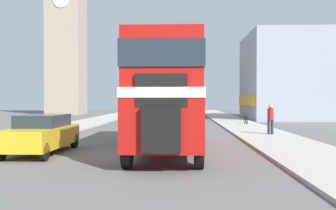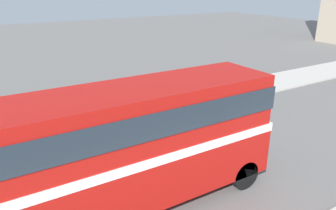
{
  "view_description": "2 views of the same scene",
  "coord_description": "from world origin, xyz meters",
  "px_view_note": "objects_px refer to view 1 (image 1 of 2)",
  "views": [
    {
      "loc": [
        1.88,
        -14.83,
        2.14
      ],
      "look_at": [
        1.28,
        0.94,
        1.92
      ],
      "focal_mm": 40.0,
      "sensor_mm": 36.0,
      "label": 1
    },
    {
      "loc": [
        9.94,
        -2.97,
        7.31
      ],
      "look_at": [
        0.0,
        3.11,
        2.97
      ],
      "focal_mm": 35.0,
      "sensor_mm": 36.0,
      "label": 2
    }
  ],
  "objects_px": {
    "bus_distant": "(175,96)",
    "pedestrian_walking": "(270,117)",
    "double_decker_bus": "(168,89)",
    "church_tower": "(66,9)",
    "bicycle_on_pavement": "(246,120)",
    "car_parked_near": "(42,134)"
  },
  "relations": [
    {
      "from": "car_parked_near",
      "to": "church_tower",
      "type": "xyz_separation_m",
      "value": [
        -11.42,
        39.62,
        14.64
      ]
    },
    {
      "from": "bicycle_on_pavement",
      "to": "car_parked_near",
      "type": "bearing_deg",
      "value": -123.12
    },
    {
      "from": "double_decker_bus",
      "to": "car_parked_near",
      "type": "xyz_separation_m",
      "value": [
        -5.0,
        -1.03,
        -1.79
      ]
    },
    {
      "from": "church_tower",
      "to": "bus_distant",
      "type": "bearing_deg",
      "value": -23.9
    },
    {
      "from": "bus_distant",
      "to": "pedestrian_walking",
      "type": "relative_size",
      "value": 5.81
    },
    {
      "from": "double_decker_bus",
      "to": "church_tower",
      "type": "relative_size",
      "value": 0.34
    },
    {
      "from": "bus_distant",
      "to": "church_tower",
      "type": "distance_m",
      "value": 21.74
    },
    {
      "from": "bus_distant",
      "to": "bicycle_on_pavement",
      "type": "height_order",
      "value": "bus_distant"
    },
    {
      "from": "pedestrian_walking",
      "to": "church_tower",
      "type": "distance_m",
      "value": 41.62
    },
    {
      "from": "car_parked_near",
      "to": "bicycle_on_pavement",
      "type": "relative_size",
      "value": 2.59
    },
    {
      "from": "bus_distant",
      "to": "bicycle_on_pavement",
      "type": "xyz_separation_m",
      "value": [
        6.27,
        -15.78,
        -2.14
      ]
    },
    {
      "from": "car_parked_near",
      "to": "pedestrian_walking",
      "type": "bearing_deg",
      "value": 34.63
    },
    {
      "from": "bus_distant",
      "to": "church_tower",
      "type": "height_order",
      "value": "church_tower"
    },
    {
      "from": "car_parked_near",
      "to": "bicycle_on_pavement",
      "type": "xyz_separation_m",
      "value": [
        10.91,
        16.72,
        -0.31
      ]
    },
    {
      "from": "bicycle_on_pavement",
      "to": "church_tower",
      "type": "height_order",
      "value": "church_tower"
    },
    {
      "from": "bus_distant",
      "to": "double_decker_bus",
      "type": "bearing_deg",
      "value": -89.35
    },
    {
      "from": "church_tower",
      "to": "car_parked_near",
      "type": "bearing_deg",
      "value": -73.92
    },
    {
      "from": "bus_distant",
      "to": "pedestrian_walking",
      "type": "height_order",
      "value": "bus_distant"
    },
    {
      "from": "double_decker_bus",
      "to": "pedestrian_walking",
      "type": "xyz_separation_m",
      "value": [
        5.79,
        6.42,
        -1.47
      ]
    },
    {
      "from": "car_parked_near",
      "to": "church_tower",
      "type": "bearing_deg",
      "value": 106.08
    },
    {
      "from": "bus_distant",
      "to": "bicycle_on_pavement",
      "type": "distance_m",
      "value": 17.11
    },
    {
      "from": "church_tower",
      "to": "pedestrian_walking",
      "type": "bearing_deg",
      "value": -55.37
    }
  ]
}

